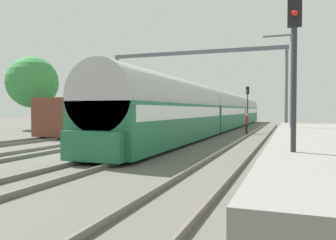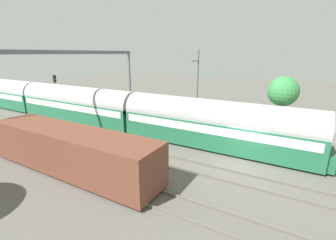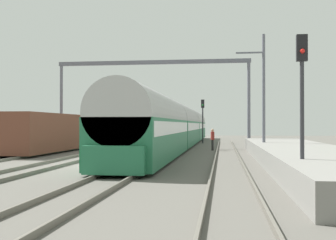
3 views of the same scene
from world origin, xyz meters
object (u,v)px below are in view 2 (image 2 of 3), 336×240
object	(u,v)px
freight_car	(72,150)
railway_signal_far	(56,88)
catenary_gantry	(74,70)
person_crossing	(139,112)
passenger_train	(78,104)

from	to	relation	value
freight_car	railway_signal_far	size ratio (longest dim) A/B	2.70
freight_car	catenary_gantry	world-z (taller)	catenary_gantry
person_crossing	passenger_train	bearing A→B (deg)	17.57
passenger_train	railway_signal_far	bearing A→B (deg)	73.33
passenger_train	person_crossing	size ratio (longest dim) A/B	28.44
passenger_train	catenary_gantry	world-z (taller)	catenary_gantry
passenger_train	person_crossing	bearing A→B (deg)	-62.33
freight_car	catenary_gantry	distance (m)	10.67
freight_car	person_crossing	distance (m)	12.53
railway_signal_far	catenary_gantry	world-z (taller)	catenary_gantry
passenger_train	catenary_gantry	distance (m)	5.25
freight_car	person_crossing	size ratio (longest dim) A/B	7.51
freight_car	catenary_gantry	size ratio (longest dim) A/B	0.74
railway_signal_far	catenary_gantry	xyz separation A→B (m)	(-4.10, -9.03, 2.87)
passenger_train	railway_signal_far	distance (m)	6.78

